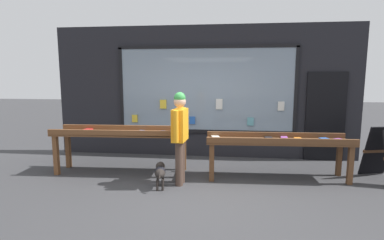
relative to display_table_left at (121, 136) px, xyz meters
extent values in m
plane|color=#38383A|center=(1.58, -0.83, -0.77)|extent=(40.00, 40.00, 0.00)
cube|color=black|center=(1.58, 1.57, 0.84)|extent=(7.43, 0.20, 3.21)
cube|color=gray|center=(1.64, 1.44, 0.90)|extent=(4.25, 0.03, 2.05)
cube|color=black|center=(1.64, 1.44, 1.93)|extent=(4.33, 0.06, 0.08)
cube|color=black|center=(1.64, 1.44, -0.12)|extent=(4.33, 0.06, 0.08)
cube|color=black|center=(-0.48, 1.44, 0.90)|extent=(0.08, 0.06, 2.05)
cube|color=black|center=(3.77, 1.44, 0.90)|extent=(0.08, 0.06, 2.05)
cube|color=yellow|center=(-0.15, 1.40, 0.17)|extent=(0.14, 0.03, 0.19)
cube|color=yellow|center=(0.59, 1.40, 0.54)|extent=(0.16, 0.03, 0.22)
cube|color=#2659B2|center=(1.31, 1.40, 0.15)|extent=(0.15, 0.03, 0.18)
cube|color=silver|center=(1.97, 1.40, 0.56)|extent=(0.16, 0.03, 0.26)
cube|color=#5999A5|center=(2.73, 1.40, 0.15)|extent=(0.15, 0.03, 0.19)
cube|color=silver|center=(3.43, 1.40, 0.53)|extent=(0.15, 0.03, 0.22)
cube|color=black|center=(4.47, 1.44, 0.28)|extent=(0.90, 0.04, 2.10)
cube|color=brown|center=(-1.27, -0.31, -0.36)|extent=(0.09, 0.09, 0.81)
cube|color=brown|center=(1.29, -0.20, -0.36)|extent=(0.09, 0.09, 0.81)
cube|color=brown|center=(-1.29, 0.19, -0.36)|extent=(0.09, 0.09, 0.81)
cube|color=brown|center=(1.26, 0.31, -0.36)|extent=(0.09, 0.09, 0.81)
cube|color=brown|center=(0.00, 0.00, 0.06)|extent=(2.78, 0.79, 0.04)
cube|color=brown|center=(0.01, -0.30, 0.12)|extent=(2.75, 0.19, 0.12)
cube|color=brown|center=(-0.02, 0.30, 0.12)|extent=(2.75, 0.19, 0.12)
cube|color=silver|center=(-1.20, -0.13, 0.09)|extent=(0.20, 0.24, 0.02)
cube|color=red|center=(-0.80, 0.14, 0.09)|extent=(0.19, 0.24, 0.03)
cube|color=#5999A5|center=(-0.41, -0.03, 0.09)|extent=(0.17, 0.22, 0.03)
cube|color=#338C4C|center=(-0.03, -0.06, 0.09)|extent=(0.19, 0.21, 0.03)
cube|color=#2659B2|center=(0.38, 0.12, 0.09)|extent=(0.18, 0.23, 0.02)
cube|color=#2659B2|center=(0.84, 0.10, 0.09)|extent=(0.18, 0.25, 0.02)
cube|color=orange|center=(1.20, 0.22, 0.09)|extent=(0.19, 0.25, 0.03)
cube|color=brown|center=(1.90, -0.31, -0.41)|extent=(0.09, 0.09, 0.72)
cube|color=brown|center=(4.45, -0.20, -0.41)|extent=(0.09, 0.09, 0.72)
cube|color=brown|center=(1.87, 0.19, -0.41)|extent=(0.09, 0.09, 0.72)
cube|color=brown|center=(4.42, 0.31, -0.41)|extent=(0.09, 0.09, 0.72)
cube|color=brown|center=(3.16, 0.00, -0.03)|extent=(2.78, 0.79, 0.04)
cube|color=brown|center=(3.17, -0.30, 0.03)|extent=(2.75, 0.19, 0.12)
cube|color=brown|center=(3.15, 0.30, 0.03)|extent=(2.75, 0.19, 0.12)
cube|color=silver|center=(1.94, 0.14, 0.01)|extent=(0.19, 0.23, 0.02)
cube|color=#994CA5|center=(2.18, -0.07, 0.01)|extent=(0.16, 0.22, 0.03)
cube|color=silver|center=(2.48, -0.09, 0.00)|extent=(0.17, 0.22, 0.02)
cube|color=#994CA5|center=(2.77, -0.07, 0.01)|extent=(0.17, 0.21, 0.03)
cube|color=black|center=(3.00, 0.13, 0.01)|extent=(0.15, 0.23, 0.02)
cube|color=#994CA5|center=(3.31, 0.21, 0.01)|extent=(0.16, 0.24, 0.03)
cube|color=orange|center=(3.57, 0.14, 0.01)|extent=(0.14, 0.21, 0.02)
cube|color=#5999A5|center=(3.86, 0.02, 0.00)|extent=(0.17, 0.22, 0.02)
cube|color=#2659B2|center=(4.08, 0.14, 0.01)|extent=(0.21, 0.25, 0.03)
cube|color=#994CA5|center=(4.36, 0.14, 0.00)|extent=(0.20, 0.26, 0.02)
cylinder|color=#4C382D|center=(1.32, -0.63, -0.36)|extent=(0.14, 0.14, 0.82)
cylinder|color=#4C382D|center=(1.33, -0.47, -0.36)|extent=(0.14, 0.14, 0.82)
cube|color=orange|center=(1.32, -0.55, 0.35)|extent=(0.25, 0.48, 0.58)
cylinder|color=orange|center=(1.30, -0.84, 0.36)|extent=(0.09, 0.09, 0.55)
cylinder|color=orange|center=(1.34, -0.26, 0.36)|extent=(0.09, 0.09, 0.55)
sphere|color=tan|center=(1.32, -0.55, 0.77)|extent=(0.22, 0.22, 0.22)
sphere|color=#338C3F|center=(1.32, -0.55, 0.84)|extent=(0.21, 0.21, 0.21)
ellipsoid|color=black|center=(1.00, -0.80, -0.48)|extent=(0.26, 0.44, 0.19)
ellipsoid|color=black|center=(1.00, -0.80, -0.47)|extent=(0.24, 0.28, 0.20)
sphere|color=black|center=(0.95, -0.56, -0.44)|extent=(0.17, 0.17, 0.17)
cylinder|color=black|center=(1.04, -1.03, -0.45)|extent=(0.05, 0.10, 0.12)
cylinder|color=black|center=(1.02, -0.67, -0.67)|extent=(0.04, 0.04, 0.20)
cylinder|color=black|center=(0.93, -0.69, -0.67)|extent=(0.04, 0.04, 0.20)
cylinder|color=black|center=(1.07, -0.92, -0.67)|extent=(0.04, 0.04, 0.20)
cylinder|color=black|center=(0.98, -0.93, -0.67)|extent=(0.04, 0.04, 0.20)
cube|color=black|center=(5.15, 0.34, -0.24)|extent=(0.61, 0.42, 1.02)
cube|color=brown|center=(5.15, 0.34, -0.24)|extent=(0.59, 0.19, 0.07)
camera|label=1|loc=(2.18, -5.85, 1.21)|focal=28.00mm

